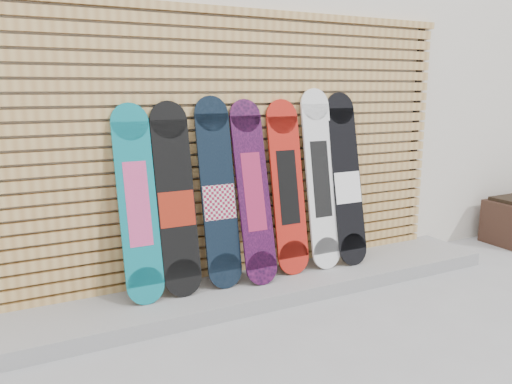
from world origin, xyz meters
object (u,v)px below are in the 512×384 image
snowboard_2 (218,194)px  snowboard_4 (288,187)px  snowboard_0 (138,204)px  snowboard_1 (176,201)px  snowboard_6 (347,180)px  snowboard_3 (253,192)px  snowboard_5 (320,179)px

snowboard_2 → snowboard_4: size_ratio=1.02×
snowboard_0 → snowboard_2: snowboard_2 is taller
snowboard_1 → snowboard_6: bearing=-0.6°
snowboard_4 → snowboard_6: (0.59, -0.03, 0.02)m
snowboard_4 → snowboard_1: bearing=-179.3°
snowboard_2 → snowboard_1: bearing=-179.7°
snowboard_0 → snowboard_4: 1.28m
snowboard_0 → snowboard_3: snowboard_3 is taller
snowboard_3 → snowboard_4: 0.35m
snowboard_5 → snowboard_0: bearing=-179.8°
snowboard_3 → snowboard_4: bearing=6.8°
snowboard_1 → snowboard_3: size_ratio=1.00×
snowboard_4 → snowboard_5: 0.33m
snowboard_0 → snowboard_2: bearing=0.4°
snowboard_2 → snowboard_5: bearing=0.1°
snowboard_0 → snowboard_4: snowboard_4 is taller
snowboard_2 → snowboard_5: size_ratio=0.96×
snowboard_2 → snowboard_6: (1.23, -0.02, 0.01)m
snowboard_1 → snowboard_3: snowboard_3 is taller
snowboard_1 → snowboard_2: (0.35, 0.00, 0.02)m
snowboard_1 → snowboard_4: bearing=0.7°
snowboard_0 → snowboard_6: size_ratio=0.96×
snowboard_5 → snowboard_6: size_ratio=1.02×
snowboard_0 → snowboard_2: (0.64, 0.00, 0.01)m
snowboard_5 → snowboard_3: bearing=-177.1°
snowboard_4 → snowboard_5: (0.33, -0.01, 0.04)m
snowboard_3 → snowboard_6: size_ratio=0.97×
snowboard_1 → snowboard_6: snowboard_6 is taller
snowboard_5 → snowboard_6: (0.27, -0.02, -0.03)m
snowboard_4 → snowboard_6: 0.60m
snowboard_1 → snowboard_5: 1.31m
snowboard_4 → snowboard_5: snowboard_5 is taller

